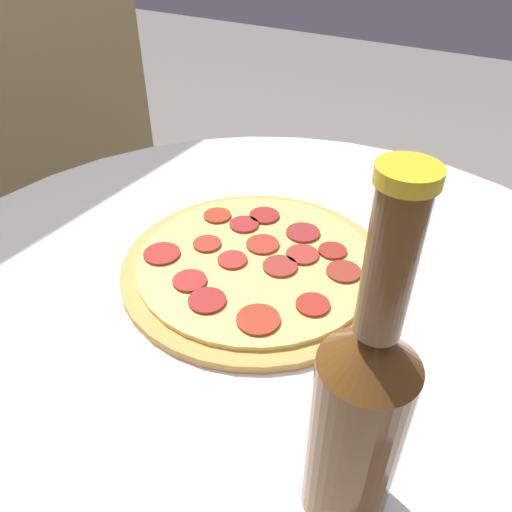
% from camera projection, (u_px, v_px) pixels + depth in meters
% --- Properties ---
extents(table, '(0.89, 0.89, 0.73)m').
position_uv_depth(table, '(265.00, 418.00, 0.65)').
color(table, white).
rests_on(table, ground_plane).
extents(pizza, '(0.31, 0.31, 0.02)m').
position_uv_depth(pizza, '(256.00, 264.00, 0.58)').
color(pizza, '#C68E47').
rests_on(pizza, table).
extents(beer_bottle, '(0.06, 0.06, 0.27)m').
position_uv_depth(beer_bottle, '(359.00, 416.00, 0.31)').
color(beer_bottle, '#563314').
rests_on(beer_bottle, table).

